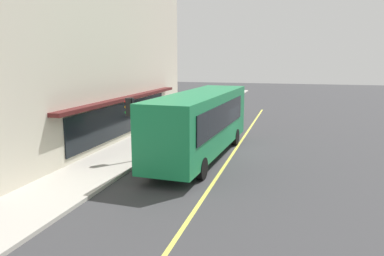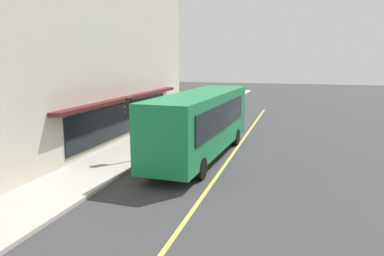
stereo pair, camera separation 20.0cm
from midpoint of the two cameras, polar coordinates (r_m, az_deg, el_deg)
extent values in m
plane|color=#38383A|center=(21.95, 6.93, -3.39)|extent=(120.00, 120.00, 0.00)
cube|color=#B2ADA3|center=(23.49, -7.00, -2.27)|extent=(80.00, 3.15, 0.15)
cube|color=#D8D14C|center=(21.95, 6.93, -3.38)|extent=(36.00, 0.16, 0.01)
cube|color=beige|center=(26.99, -20.60, 11.84)|extent=(22.31, 10.65, 12.33)
cube|color=#4C1919|center=(24.23, -9.37, 4.60)|extent=(15.62, 0.70, 0.20)
cube|color=black|center=(24.49, -9.75, 1.58)|extent=(13.39, 0.08, 2.00)
cube|color=#197F47|center=(19.79, 1.68, 1.06)|extent=(11.12, 3.11, 3.00)
cube|color=black|center=(24.94, 5.48, 3.84)|extent=(0.24, 2.10, 1.80)
cube|color=black|center=(19.87, -2.07, 2.15)|extent=(8.79, 0.55, 1.32)
cube|color=black|center=(19.11, 5.05, 1.77)|extent=(8.79, 0.55, 1.32)
cube|color=#0CF259|center=(24.92, 5.55, 5.89)|extent=(0.19, 1.90, 0.36)
cube|color=#2D2D33|center=(25.28, 5.47, 0.24)|extent=(0.29, 2.41, 0.40)
cylinder|color=black|center=(23.70, 1.63, -1.03)|extent=(1.02, 0.35, 1.00)
cylinder|color=black|center=(23.14, 6.97, -1.39)|extent=(1.02, 0.35, 1.00)
cylinder|color=black|center=(17.31, -5.48, -5.47)|extent=(1.02, 0.35, 1.00)
cylinder|color=black|center=(16.53, 1.70, -6.21)|extent=(1.02, 0.35, 1.00)
cylinder|color=#2D2D33|center=(18.91, -8.61, -0.28)|extent=(0.12, 0.12, 3.20)
cube|color=black|center=(18.81, -9.26, 3.20)|extent=(0.30, 0.30, 0.90)
sphere|color=red|center=(18.85, -9.76, 4.03)|extent=(0.18, 0.18, 0.18)
sphere|color=orange|center=(18.88, -9.73, 3.21)|extent=(0.18, 0.18, 0.18)
sphere|color=green|center=(18.92, -9.71, 2.40)|extent=(0.18, 0.18, 0.18)
cube|color=white|center=(33.09, 4.92, 2.44)|extent=(4.35, 1.91, 0.75)
cube|color=black|center=(33.15, 4.98, 3.59)|extent=(2.45, 1.57, 0.55)
cylinder|color=black|center=(31.62, 5.94, 1.54)|extent=(0.65, 0.24, 0.64)
cylinder|color=black|center=(31.90, 3.03, 1.66)|extent=(0.65, 0.24, 0.64)
cylinder|color=black|center=(34.39, 6.66, 2.26)|extent=(0.65, 0.24, 0.64)
cylinder|color=black|center=(34.65, 3.97, 2.37)|extent=(0.65, 0.24, 0.64)
cylinder|color=black|center=(33.13, -1.57, 2.46)|extent=(0.18, 0.18, 0.86)
cylinder|color=#26723F|center=(33.03, -1.58, 3.77)|extent=(0.34, 0.34, 0.68)
sphere|color=tan|center=(32.98, -1.58, 4.56)|extent=(0.24, 0.24, 0.24)
camera|label=1|loc=(0.10, -89.71, 0.05)|focal=34.89mm
camera|label=2|loc=(0.10, 90.29, -0.05)|focal=34.89mm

